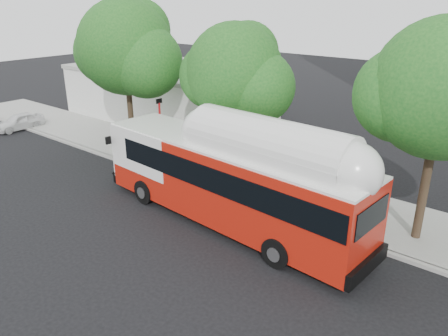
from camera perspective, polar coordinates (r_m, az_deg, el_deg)
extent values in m
plane|color=black|center=(20.08, -7.10, -7.58)|extent=(120.00, 120.00, 0.00)
cube|color=gray|center=(24.50, 3.80, -1.70)|extent=(60.00, 5.00, 0.15)
cube|color=gray|center=(22.60, -0.02, -3.73)|extent=(60.00, 0.30, 0.15)
cube|color=maroon|center=(24.43, -5.51, -1.82)|extent=(10.00, 0.32, 0.16)
cylinder|color=#2D2116|center=(28.78, -12.16, 7.62)|extent=(0.36, 0.36, 6.08)
sphere|color=#17511A|center=(28.14, -12.77, 15.14)|extent=(5.80, 5.80, 5.80)
sphere|color=#17511A|center=(27.14, -10.12, 13.49)|extent=(4.35, 4.35, 4.35)
cylinder|color=#2D2116|center=(23.76, 1.29, 4.39)|extent=(0.36, 0.36, 5.44)
sphere|color=#17511A|center=(22.99, 1.36, 12.52)|extent=(5.00, 5.00, 5.00)
sphere|color=#17511A|center=(22.47, 4.48, 10.49)|extent=(3.75, 3.75, 3.75)
cylinder|color=#2D2116|center=(19.45, 24.90, -1.14)|extent=(0.36, 0.36, 5.76)
sphere|color=#17511A|center=(18.50, 26.64, 9.22)|extent=(5.40, 5.40, 5.40)
cube|color=silver|center=(38.16, -6.96, 9.68)|extent=(16.00, 10.00, 4.00)
cube|color=gray|center=(37.80, -7.10, 12.79)|extent=(16.20, 10.20, 0.30)
cube|color=#B2190C|center=(19.43, 0.42, -1.81)|extent=(13.61, 3.86, 3.25)
cube|color=black|center=(18.83, 1.68, -0.39)|extent=(12.28, 3.83, 1.06)
cube|color=white|center=(18.83, 0.43, 2.86)|extent=(13.61, 3.77, 0.11)
cube|color=white|center=(17.38, 5.88, 2.15)|extent=(7.31, 2.74, 0.62)
cube|color=black|center=(25.16, -11.99, -0.32)|extent=(1.04, 2.07, 0.07)
imported|color=navy|center=(24.97, -12.08, 0.83)|extent=(0.80, 1.96, 1.01)
imported|color=silver|center=(37.71, -25.19, 5.52)|extent=(3.76, 1.52, 1.28)
cylinder|color=red|center=(25.47, -8.22, 3.85)|extent=(0.12, 0.12, 4.16)
cube|color=black|center=(24.91, -8.49, 8.65)|extent=(0.05, 0.42, 0.26)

